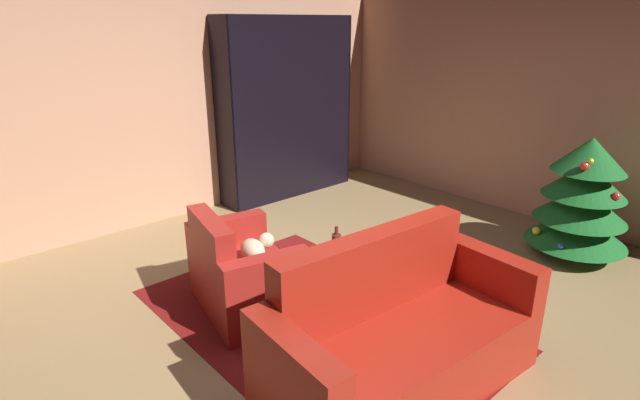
% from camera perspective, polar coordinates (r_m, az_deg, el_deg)
% --- Properties ---
extents(ground_plane, '(7.74, 7.74, 0.00)m').
position_cam_1_polar(ground_plane, '(4.11, 1.61, -12.84)').
color(ground_plane, '#93774D').
extents(wall_back, '(5.76, 0.06, 2.69)m').
position_cam_1_polar(wall_back, '(6.24, 24.28, 10.07)').
color(wall_back, tan).
rests_on(wall_back, ground).
extents(wall_left, '(0.06, 6.57, 2.69)m').
position_cam_1_polar(wall_left, '(5.92, -17.97, 10.40)').
color(wall_left, tan).
rests_on(wall_left, ground).
extents(area_rug, '(2.78, 1.84, 0.01)m').
position_cam_1_polar(area_rug, '(4.04, -0.31, -13.41)').
color(area_rug, maroon).
rests_on(area_rug, ground).
extents(bookshelf_unit, '(0.40, 1.92, 2.29)m').
position_cam_1_polar(bookshelf_unit, '(6.62, -3.03, 10.26)').
color(bookshelf_unit, black).
rests_on(bookshelf_unit, ground).
extents(armchair_red, '(1.13, 0.89, 0.83)m').
position_cam_1_polar(armchair_red, '(4.10, -8.82, -8.39)').
color(armchair_red, maroon).
rests_on(armchair_red, ground).
extents(couch_red, '(0.94, 1.88, 0.97)m').
position_cam_1_polar(couch_red, '(3.28, 8.90, -15.58)').
color(couch_red, maroon).
rests_on(couch_red, ground).
extents(coffee_table, '(0.78, 0.78, 0.45)m').
position_cam_1_polar(coffee_table, '(3.83, 1.60, -8.34)').
color(coffee_table, black).
rests_on(coffee_table, ground).
extents(book_stack_on_table, '(0.21, 0.16, 0.10)m').
position_cam_1_polar(book_stack_on_table, '(3.80, 1.31, -7.16)').
color(book_stack_on_table, '#B43B25').
rests_on(book_stack_on_table, coffee_table).
extents(bottle_on_table, '(0.07, 0.07, 0.25)m').
position_cam_1_polar(bottle_on_table, '(3.96, 1.88, -5.12)').
color(bottle_on_table, maroon).
rests_on(bottle_on_table, coffee_table).
extents(decorated_tree, '(0.94, 0.94, 1.21)m').
position_cam_1_polar(decorated_tree, '(5.43, 27.79, 0.18)').
color(decorated_tree, brown).
rests_on(decorated_tree, ground).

